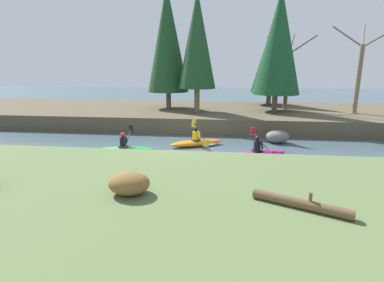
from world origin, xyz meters
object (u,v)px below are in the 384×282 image
object	(u,v)px
kayaker_lead	(258,153)
kayaker_trailing	(127,149)
kayaker_middle	(199,142)
boulder_midstream	(277,137)
driftwood_log	(301,203)

from	to	relation	value
kayaker_lead	kayaker_trailing	world-z (taller)	same
kayaker_middle	boulder_midstream	xyz separation A→B (m)	(4.07, 1.17, 0.14)
kayaker_trailing	boulder_midstream	distance (m)	7.80
kayaker_middle	kayaker_trailing	world-z (taller)	same
kayaker_lead	kayaker_trailing	size ratio (longest dim) A/B	0.98
boulder_midstream	driftwood_log	bearing A→B (deg)	-95.63
kayaker_lead	boulder_midstream	size ratio (longest dim) A/B	2.27
kayaker_trailing	kayaker_middle	bearing A→B (deg)	20.17
kayaker_middle	boulder_midstream	distance (m)	4.24
kayaker_middle	kayaker_trailing	xyz separation A→B (m)	(-3.16, -1.74, 0.00)
kayaker_trailing	boulder_midstream	size ratio (longest dim) A/B	2.32
kayaker_middle	boulder_midstream	world-z (taller)	kayaker_middle
kayaker_trailing	boulder_midstream	bearing A→B (deg)	13.26
boulder_midstream	driftwood_log	world-z (taller)	driftwood_log
kayaker_trailing	driftwood_log	world-z (taller)	kayaker_trailing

